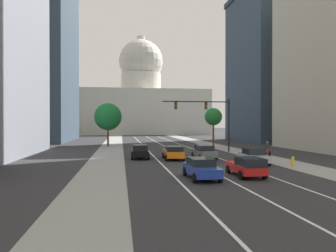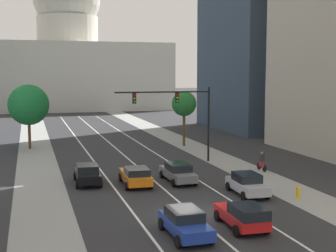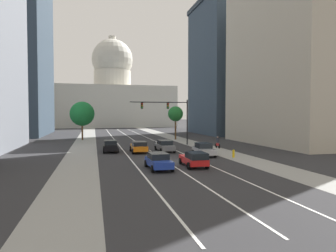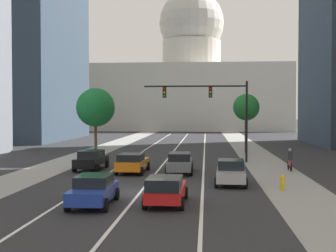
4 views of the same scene
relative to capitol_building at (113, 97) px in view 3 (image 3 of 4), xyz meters
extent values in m
plane|color=#2B2B2D|center=(0.00, -51.38, -11.70)|extent=(400.00, 400.00, 0.00)
cube|color=gray|center=(-8.84, -56.38, -11.69)|extent=(3.74, 130.00, 0.01)
cube|color=gray|center=(8.84, -56.38, -11.69)|extent=(3.74, 130.00, 0.01)
cube|color=white|center=(-3.49, -66.38, -11.69)|extent=(0.16, 90.00, 0.01)
cube|color=white|center=(0.00, -66.38, -11.69)|extent=(0.16, 90.00, 0.01)
cube|color=white|center=(3.49, -66.38, -11.69)|extent=(0.16, 90.00, 0.01)
cube|color=#334251|center=(-26.44, -43.19, 8.37)|extent=(16.59, 25.86, 40.14)
cube|color=#334251|center=(27.66, -51.02, 4.23)|extent=(19.03, 20.18, 31.85)
cube|color=#232E39|center=(27.66, -51.02, 20.75)|extent=(19.61, 20.78, 1.20)
cube|color=beige|center=(0.00, 0.00, -3.97)|extent=(46.40, 23.96, 15.46)
cylinder|color=beige|center=(0.00, 0.00, 6.99)|extent=(14.30, 14.30, 6.44)
sphere|color=beige|center=(0.00, 0.00, 14.57)|extent=(15.87, 15.87, 15.87)
cylinder|color=beige|center=(0.00, 0.00, 21.72)|extent=(2.86, 2.86, 3.97)
cube|color=#1E389E|center=(-1.74, -95.19, -11.07)|extent=(1.82, 4.36, 0.61)
cube|color=black|center=(-1.75, -95.00, -10.50)|extent=(1.64, 2.26, 0.53)
cylinder|color=black|center=(-2.64, -93.73, -11.38)|extent=(0.23, 0.64, 0.64)
cylinder|color=black|center=(-0.90, -93.70, -11.38)|extent=(0.23, 0.64, 0.64)
cylinder|color=black|center=(-2.59, -96.68, -11.38)|extent=(0.23, 0.64, 0.64)
cylinder|color=black|center=(-0.85, -96.65, -11.38)|extent=(0.23, 0.64, 0.64)
cube|color=orange|center=(-1.74, -82.85, -11.06)|extent=(1.97, 4.63, 0.64)
cube|color=black|center=(-1.76, -83.57, -10.48)|extent=(1.75, 2.24, 0.51)
cylinder|color=black|center=(-2.61, -81.27, -11.38)|extent=(0.24, 0.65, 0.64)
cylinder|color=black|center=(-0.78, -81.33, -11.38)|extent=(0.24, 0.65, 0.64)
cylinder|color=black|center=(-2.70, -84.38, -11.38)|extent=(0.24, 0.65, 0.64)
cylinder|color=black|center=(-0.87, -84.44, -11.38)|extent=(0.24, 0.65, 0.64)
cube|color=slate|center=(1.74, -82.68, -11.07)|extent=(1.81, 4.82, 0.61)
cube|color=black|center=(1.75, -82.77, -10.48)|extent=(1.63, 2.43, 0.57)
cylinder|color=black|center=(0.85, -81.07, -11.38)|extent=(0.23, 0.64, 0.64)
cylinder|color=black|center=(2.57, -81.04, -11.38)|extent=(0.23, 0.64, 0.64)
cylinder|color=black|center=(0.92, -84.33, -11.38)|extent=(0.23, 0.64, 0.64)
cylinder|color=black|center=(2.63, -84.29, -11.38)|extent=(0.23, 0.64, 0.64)
cube|color=black|center=(-5.23, -81.38, -11.04)|extent=(1.89, 4.46, 0.67)
cube|color=black|center=(-5.23, -81.38, -10.44)|extent=(1.68, 2.30, 0.53)
cylinder|color=black|center=(-6.05, -79.85, -11.38)|extent=(0.24, 0.65, 0.64)
cylinder|color=black|center=(-4.31, -79.91, -11.38)|extent=(0.24, 0.65, 0.64)
cylinder|color=black|center=(-6.15, -82.84, -11.38)|extent=(0.24, 0.65, 0.64)
cylinder|color=black|center=(-4.41, -82.90, -11.38)|extent=(0.24, 0.65, 0.64)
cube|color=red|center=(1.74, -94.53, -11.09)|extent=(1.79, 4.23, 0.58)
cube|color=black|center=(1.72, -95.52, -10.52)|extent=(1.62, 2.34, 0.57)
cylinder|color=black|center=(0.91, -93.09, -11.38)|extent=(0.23, 0.64, 0.64)
cylinder|color=black|center=(2.63, -93.12, -11.38)|extent=(0.23, 0.64, 0.64)
cylinder|color=black|center=(0.86, -95.94, -11.38)|extent=(0.23, 0.64, 0.64)
cylinder|color=black|center=(2.57, -95.97, -11.38)|extent=(0.23, 0.64, 0.64)
cube|color=#B2B5BA|center=(5.23, -88.00, -11.06)|extent=(1.92, 4.40, 0.63)
cube|color=black|center=(5.24, -87.88, -10.45)|extent=(1.68, 2.14, 0.58)
cylinder|color=black|center=(4.44, -86.49, -11.38)|extent=(0.25, 0.65, 0.64)
cylinder|color=black|center=(6.16, -86.57, -11.38)|extent=(0.25, 0.65, 0.64)
cylinder|color=black|center=(4.30, -89.43, -11.38)|extent=(0.25, 0.65, 0.64)
cylinder|color=black|center=(6.02, -89.51, -11.38)|extent=(0.25, 0.65, 0.64)
cylinder|color=black|center=(7.27, -74.93, -8.07)|extent=(0.20, 0.20, 7.25)
cylinder|color=black|center=(2.68, -74.93, -4.89)|extent=(9.19, 0.14, 0.14)
cube|color=black|center=(4.06, -74.93, -5.44)|extent=(0.32, 0.28, 0.96)
sphere|color=red|center=(4.06, -75.08, -5.14)|extent=(0.20, 0.20, 0.20)
sphere|color=orange|center=(4.06, -75.08, -5.44)|extent=(0.20, 0.20, 0.20)
sphere|color=green|center=(4.06, -75.08, -5.74)|extent=(0.20, 0.20, 0.20)
cube|color=black|center=(-0.08, -74.93, -5.44)|extent=(0.32, 0.28, 0.96)
sphere|color=red|center=(-0.08, -75.08, -5.14)|extent=(0.20, 0.20, 0.20)
sphere|color=orange|center=(-0.08, -75.08, -5.44)|extent=(0.20, 0.20, 0.20)
sphere|color=green|center=(-0.08, -75.08, -5.74)|extent=(0.20, 0.20, 0.20)
cylinder|color=yellow|center=(8.06, -90.04, -11.35)|extent=(0.26, 0.26, 0.70)
sphere|color=yellow|center=(8.06, -90.04, -10.92)|extent=(0.26, 0.26, 0.26)
cylinder|color=yellow|center=(8.06, -90.20, -11.31)|extent=(0.10, 0.12, 0.10)
cylinder|color=black|center=(10.10, -81.22, -11.37)|extent=(0.06, 0.66, 0.66)
cylinder|color=black|center=(10.08, -80.18, -11.37)|extent=(0.06, 0.66, 0.66)
cube|color=#A51919|center=(10.09, -80.70, -11.15)|extent=(0.08, 1.00, 0.36)
cube|color=#262833|center=(10.09, -80.75, -10.52)|extent=(0.36, 0.29, 0.64)
sphere|color=tan|center=(10.09, -80.68, -10.09)|extent=(0.22, 0.22, 0.22)
cylinder|color=#51381E|center=(-9.47, -61.91, -10.00)|extent=(0.32, 0.32, 3.40)
sphere|color=#1A6D32|center=(-9.47, -61.91, -6.68)|extent=(4.60, 4.60, 4.60)
cylinder|color=#51381E|center=(8.08, -64.76, -9.71)|extent=(0.32, 0.32, 3.98)
sphere|color=#20692B|center=(8.08, -64.76, -6.69)|extent=(2.92, 2.92, 2.92)
camera|label=1|loc=(-7.36, -117.15, -7.79)|focal=34.43mm
camera|label=2|loc=(-9.48, -118.63, -3.11)|focal=51.70mm
camera|label=3|loc=(-7.37, -121.67, -6.75)|focal=32.52mm
camera|label=4|loc=(3.69, -117.72, -7.13)|focal=50.91mm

